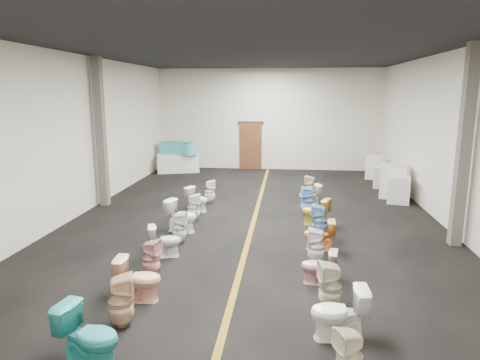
% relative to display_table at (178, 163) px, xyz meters
% --- Properties ---
extents(floor, '(16.00, 16.00, 0.00)m').
position_rel_display_table_xyz_m(floor, '(3.92, -6.82, -0.40)').
color(floor, black).
rests_on(floor, ground).
extents(ceiling, '(16.00, 16.00, 0.00)m').
position_rel_display_table_xyz_m(ceiling, '(3.92, -6.82, 4.10)').
color(ceiling, black).
rests_on(ceiling, ground).
extents(wall_back, '(10.00, 0.00, 10.00)m').
position_rel_display_table_xyz_m(wall_back, '(3.92, 1.18, 1.85)').
color(wall_back, beige).
rests_on(wall_back, ground).
extents(wall_front, '(10.00, 0.00, 10.00)m').
position_rel_display_table_xyz_m(wall_front, '(3.92, -14.82, 1.85)').
color(wall_front, beige).
rests_on(wall_front, ground).
extents(wall_left, '(0.00, 16.00, 16.00)m').
position_rel_display_table_xyz_m(wall_left, '(-1.08, -6.82, 1.85)').
color(wall_left, beige).
rests_on(wall_left, ground).
extents(wall_right, '(0.00, 16.00, 16.00)m').
position_rel_display_table_xyz_m(wall_right, '(8.92, -6.82, 1.85)').
color(wall_right, beige).
rests_on(wall_right, ground).
extents(aisle_stripe, '(0.12, 15.60, 0.01)m').
position_rel_display_table_xyz_m(aisle_stripe, '(3.92, -6.82, -0.39)').
color(aisle_stripe, '#805E12').
rests_on(aisle_stripe, floor).
extents(back_door, '(1.00, 0.10, 2.10)m').
position_rel_display_table_xyz_m(back_door, '(3.12, 1.12, 0.65)').
color(back_door, '#562D19').
rests_on(back_door, floor).
extents(door_frame, '(1.15, 0.08, 0.10)m').
position_rel_display_table_xyz_m(door_frame, '(3.12, 1.13, 1.72)').
color(door_frame, '#331C11').
rests_on(door_frame, back_door).
extents(column_left, '(0.25, 0.25, 4.50)m').
position_rel_display_table_xyz_m(column_left, '(-0.83, -5.82, 1.85)').
color(column_left, '#59544C').
rests_on(column_left, floor).
extents(column_right, '(0.25, 0.25, 4.50)m').
position_rel_display_table_xyz_m(column_right, '(8.67, -8.32, 1.85)').
color(column_right, '#59544C').
rests_on(column_right, floor).
extents(display_table, '(1.97, 1.37, 0.80)m').
position_rel_display_table_xyz_m(display_table, '(0.00, 0.00, 0.00)').
color(display_table, white).
rests_on(display_table, floor).
extents(bathtub, '(1.81, 0.99, 0.55)m').
position_rel_display_table_xyz_m(bathtub, '(-0.00, 0.00, 0.67)').
color(bathtub, '#41A8BD').
rests_on(bathtub, display_table).
extents(appliance_crate_a, '(0.78, 0.78, 0.84)m').
position_rel_display_table_xyz_m(appliance_crate_a, '(8.32, -4.52, 0.02)').
color(appliance_crate_a, silver).
rests_on(appliance_crate_a, floor).
extents(appliance_crate_b, '(0.99, 0.99, 1.10)m').
position_rel_display_table_xyz_m(appliance_crate_b, '(8.32, -3.79, 0.15)').
color(appliance_crate_b, silver).
rests_on(appliance_crate_b, floor).
extents(appliance_crate_c, '(0.80, 0.80, 0.78)m').
position_rel_display_table_xyz_m(appliance_crate_c, '(8.32, -2.28, -0.01)').
color(appliance_crate_c, silver).
rests_on(appliance_crate_c, floor).
extents(appliance_crate_d, '(0.81, 0.81, 0.93)m').
position_rel_display_table_xyz_m(appliance_crate_d, '(8.32, -0.60, 0.07)').
color(appliance_crate_d, white).
rests_on(appliance_crate_d, floor).
extents(toilet_left_0, '(0.88, 0.60, 0.83)m').
position_rel_display_table_xyz_m(toilet_left_0, '(2.34, -13.53, 0.02)').
color(toilet_left_0, teal).
rests_on(toilet_left_0, floor).
extents(toilet_left_1, '(0.49, 0.49, 0.83)m').
position_rel_display_table_xyz_m(toilet_left_1, '(2.39, -12.59, 0.02)').
color(toilet_left_1, '#D7AB87').
rests_on(toilet_left_1, floor).
extents(toilet_left_2, '(0.78, 0.48, 0.77)m').
position_rel_display_table_xyz_m(toilet_left_2, '(2.36, -11.76, -0.01)').
color(toilet_left_2, '#F9B394').
rests_on(toilet_left_2, floor).
extents(toilet_left_3, '(0.40, 0.39, 0.73)m').
position_rel_display_table_xyz_m(toilet_left_3, '(2.28, -10.81, -0.03)').
color(toilet_left_3, '#D39091').
rests_on(toilet_left_3, floor).
extents(toilet_left_4, '(0.77, 0.58, 0.70)m').
position_rel_display_table_xyz_m(toilet_left_4, '(2.24, -9.78, -0.05)').
color(toilet_left_4, silver).
rests_on(toilet_left_4, floor).
extents(toilet_left_5, '(0.34, 0.34, 0.74)m').
position_rel_display_table_xyz_m(toilet_left_5, '(2.34, -8.94, -0.03)').
color(toilet_left_5, silver).
rests_on(toilet_left_5, floor).
extents(toilet_left_6, '(0.89, 0.64, 0.81)m').
position_rel_display_table_xyz_m(toilet_left_6, '(2.18, -8.10, 0.01)').
color(toilet_left_6, white).
rests_on(toilet_left_6, floor).
extents(toilet_left_7, '(0.37, 0.36, 0.75)m').
position_rel_display_table_xyz_m(toilet_left_7, '(2.28, -7.14, -0.02)').
color(toilet_left_7, white).
rests_on(toilet_left_7, floor).
extents(toilet_left_8, '(0.80, 0.64, 0.71)m').
position_rel_display_table_xyz_m(toilet_left_8, '(2.18, -6.20, -0.04)').
color(toilet_left_8, white).
rests_on(toilet_left_8, floor).
extents(toilet_left_9, '(0.38, 0.38, 0.75)m').
position_rel_display_table_xyz_m(toilet_left_9, '(2.37, -5.22, -0.02)').
color(toilet_left_9, white).
rests_on(toilet_left_9, floor).
extents(toilet_right_0, '(0.43, 0.43, 0.71)m').
position_rel_display_table_xyz_m(toilet_right_0, '(5.58, -13.51, -0.04)').
color(toilet_right_0, beige).
rests_on(toilet_right_0, floor).
extents(toilet_right_1, '(0.80, 0.48, 0.80)m').
position_rel_display_table_xyz_m(toilet_right_1, '(5.56, -12.57, 0.00)').
color(toilet_right_1, white).
rests_on(toilet_right_1, floor).
extents(toilet_right_2, '(0.43, 0.43, 0.82)m').
position_rel_display_table_xyz_m(toilet_right_2, '(5.52, -11.73, 0.01)').
color(toilet_right_2, beige).
rests_on(toilet_right_2, floor).
extents(toilet_right_3, '(0.70, 0.47, 0.66)m').
position_rel_display_table_xyz_m(toilet_right_3, '(5.41, -10.78, -0.07)').
color(toilet_right_3, '#CF9396').
rests_on(toilet_right_3, floor).
extents(toilet_right_4, '(0.37, 0.37, 0.76)m').
position_rel_display_table_xyz_m(toilet_right_4, '(5.42, -9.85, -0.02)').
color(toilet_right_4, silver).
rests_on(toilet_right_4, floor).
extents(toilet_right_5, '(0.68, 0.40, 0.69)m').
position_rel_display_table_xyz_m(toilet_right_5, '(5.54, -8.99, -0.05)').
color(toilet_right_5, orange).
rests_on(toilet_right_5, floor).
extents(toilet_right_6, '(0.43, 0.43, 0.81)m').
position_rel_display_table_xyz_m(toilet_right_6, '(5.60, -8.12, 0.00)').
color(toilet_right_6, '#65A3D1').
rests_on(toilet_right_6, floor).
extents(toilet_right_7, '(0.84, 0.67, 0.75)m').
position_rel_display_table_xyz_m(toilet_right_7, '(5.55, -7.22, -0.02)').
color(toilet_right_7, gold).
rests_on(toilet_right_7, floor).
extents(toilet_right_8, '(0.42, 0.42, 0.83)m').
position_rel_display_table_xyz_m(toilet_right_8, '(5.40, -6.23, 0.02)').
color(toilet_right_8, '#74AFE7').
rests_on(toilet_right_8, floor).
extents(toilet_right_9, '(0.75, 0.55, 0.69)m').
position_rel_display_table_xyz_m(toilet_right_9, '(5.51, -5.27, -0.05)').
color(toilet_right_9, white).
rests_on(toilet_right_9, floor).
extents(toilet_right_10, '(0.43, 0.42, 0.79)m').
position_rel_display_table_xyz_m(toilet_right_10, '(5.56, -4.38, -0.00)').
color(toilet_right_10, beige).
rests_on(toilet_right_10, floor).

